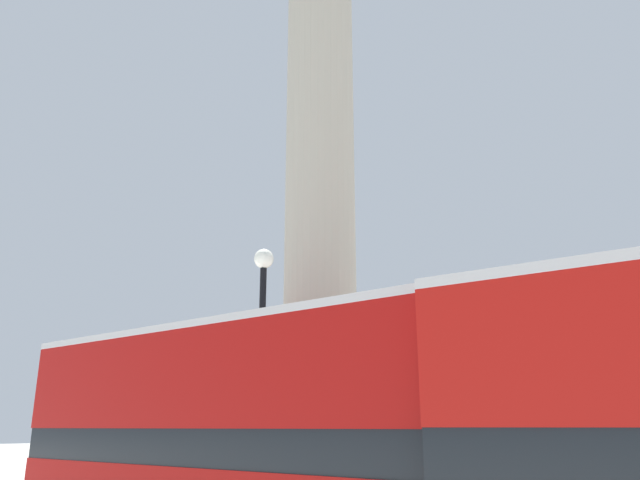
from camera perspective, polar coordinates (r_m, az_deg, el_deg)
monument_column at (r=16.43m, az=0.00°, el=-3.69°), size 5.05×5.05×18.50m
bus_a at (r=10.40m, az=-4.44°, el=-18.56°), size 10.69×3.14×4.39m
street_lamp at (r=13.05m, az=-5.46°, el=-12.86°), size 0.43×0.43×6.45m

